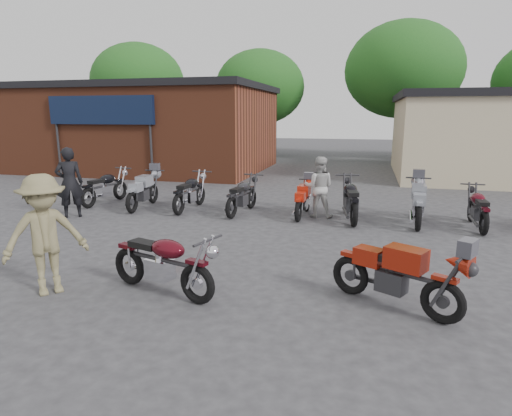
% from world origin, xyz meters
% --- Properties ---
extents(ground, '(90.00, 90.00, 0.00)m').
position_xyz_m(ground, '(0.00, 0.00, 0.00)').
color(ground, '#343436').
extents(brick_building, '(12.00, 8.00, 4.00)m').
position_xyz_m(brick_building, '(-9.00, 14.00, 2.00)').
color(brick_building, brown).
rests_on(brick_building, ground).
extents(tree_0, '(6.56, 6.56, 8.20)m').
position_xyz_m(tree_0, '(-14.00, 22.00, 4.10)').
color(tree_0, '#154F17').
rests_on(tree_0, ground).
extents(tree_1, '(5.92, 5.92, 7.40)m').
position_xyz_m(tree_1, '(-5.00, 22.00, 3.70)').
color(tree_1, '#154F17').
rests_on(tree_1, ground).
extents(tree_2, '(7.04, 7.04, 8.80)m').
position_xyz_m(tree_2, '(4.00, 22.00, 4.40)').
color(tree_2, '#154F17').
rests_on(tree_2, ground).
extents(vintage_motorcycle, '(2.13, 1.23, 1.17)m').
position_xyz_m(vintage_motorcycle, '(-0.85, -0.75, 0.59)').
color(vintage_motorcycle, '#470811').
rests_on(vintage_motorcycle, ground).
extents(sportbike, '(2.06, 1.54, 1.16)m').
position_xyz_m(sportbike, '(2.70, -0.36, 0.58)').
color(sportbike, '#9E1E0D').
rests_on(sportbike, ground).
extents(helmet, '(0.36, 0.36, 0.26)m').
position_xyz_m(helmet, '(-1.29, 0.28, 0.13)').
color(helmet, red).
rests_on(helmet, ground).
extents(person_dark, '(0.85, 0.80, 1.95)m').
position_xyz_m(person_dark, '(-5.75, 3.41, 0.98)').
color(person_dark, black).
rests_on(person_dark, ground).
extents(person_light, '(0.84, 0.67, 1.70)m').
position_xyz_m(person_light, '(0.93, 5.17, 0.85)').
color(person_light, '#B9B9B4').
rests_on(person_light, ground).
extents(person_tan, '(1.37, 1.41, 1.93)m').
position_xyz_m(person_tan, '(-2.65, -1.16, 0.97)').
color(person_tan, olive).
rests_on(person_tan, ground).
extents(row_bike_0, '(0.93, 2.10, 1.18)m').
position_xyz_m(row_bike_0, '(-5.92, 5.30, 0.59)').
color(row_bike_0, black).
rests_on(row_bike_0, ground).
extents(row_bike_1, '(0.81, 2.07, 1.18)m').
position_xyz_m(row_bike_1, '(-4.41, 5.03, 0.59)').
color(row_bike_1, '#979DA5').
rests_on(row_bike_1, ground).
extents(row_bike_2, '(0.74, 2.06, 1.18)m').
position_xyz_m(row_bike_2, '(-2.91, 5.14, 0.59)').
color(row_bike_2, black).
rests_on(row_bike_2, ground).
extents(row_bike_3, '(0.89, 2.04, 1.15)m').
position_xyz_m(row_bike_3, '(-1.26, 5.09, 0.57)').
color(row_bike_3, '#232325').
rests_on(row_bike_3, ground).
extents(row_bike_4, '(0.67, 1.83, 1.05)m').
position_xyz_m(row_bike_4, '(0.50, 5.14, 0.53)').
color(row_bike_4, red).
rests_on(row_bike_4, ground).
extents(row_bike_5, '(1.04, 2.21, 1.23)m').
position_xyz_m(row_bike_5, '(1.80, 5.09, 0.62)').
color(row_bike_5, black).
rests_on(row_bike_5, ground).
extents(row_bike_6, '(0.84, 2.15, 1.22)m').
position_xyz_m(row_bike_6, '(3.53, 5.07, 0.61)').
color(row_bike_6, '#8E939B').
rests_on(row_bike_6, ground).
extents(row_bike_7, '(0.65, 1.92, 1.11)m').
position_xyz_m(row_bike_7, '(4.95, 5.00, 0.56)').
color(row_bike_7, '#4A0913').
rests_on(row_bike_7, ground).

